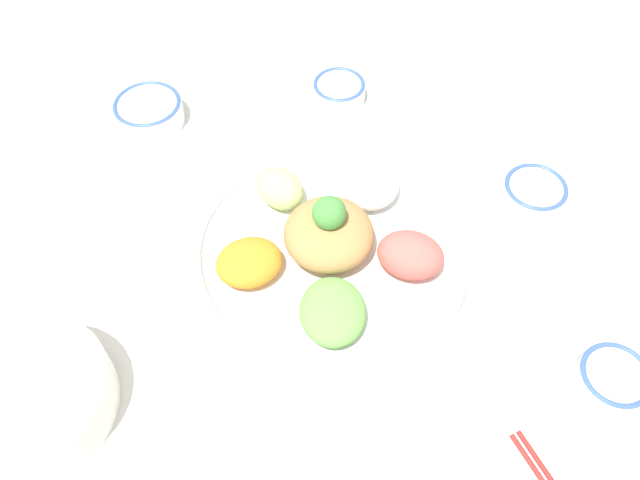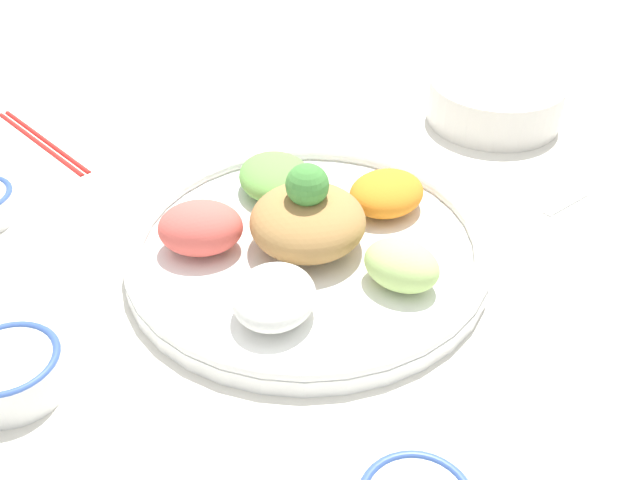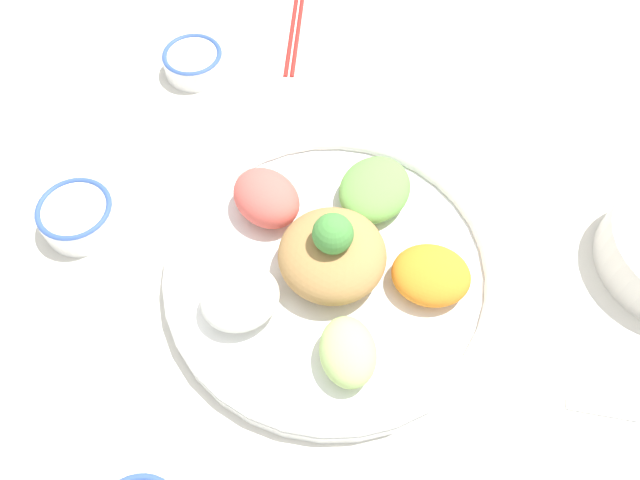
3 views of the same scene
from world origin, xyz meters
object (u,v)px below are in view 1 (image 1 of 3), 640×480
Objects in this scene: salad_platter at (330,246)px; rice_bowl_plain at (533,194)px; side_serving_bowl at (33,396)px; sauce_bowl_red at (149,111)px; sauce_bowl_dark at (339,90)px; rice_bowl_blue at (613,379)px; serving_spoon_main at (72,264)px.

rice_bowl_plain is at bearing -98.82° from salad_platter.
side_serving_bowl is (0.01, 0.76, 0.01)m from rice_bowl_plain.
sauce_bowl_red is 1.24× the size of sauce_bowl_dark.
side_serving_bowl reaches higher than rice_bowl_blue.
sauce_bowl_dark is at bearing 22.53° from serving_spoon_main.
salad_platter is 4.41× the size of sauce_bowl_dark.
side_serving_bowl reaches higher than serving_spoon_main.
rice_bowl_plain is 0.82× the size of serving_spoon_main.
side_serving_bowl is at bearing -106.22° from serving_spoon_main.
sauce_bowl_red is 0.83m from rice_bowl_blue.
sauce_bowl_red is at bearing 73.72° from sauce_bowl_dark.
salad_platter reaches higher than rice_bowl_plain.
serving_spoon_main is (0.20, 0.67, -0.02)m from rice_bowl_plain.
rice_bowl_blue reaches higher than serving_spoon_main.
side_serving_bowl is (-0.44, 0.28, 0.01)m from sauce_bowl_red.
sauce_bowl_red reaches higher than rice_bowl_blue.
side_serving_bowl is (-0.04, 0.43, 0.01)m from salad_platter.
side_serving_bowl is at bearing 147.41° from sauce_bowl_red.
sauce_bowl_red is at bearing 20.61° from salad_platter.
sauce_bowl_red is 0.52m from side_serving_bowl.
sauce_bowl_dark is 0.96× the size of rice_bowl_plain.
salad_platter reaches higher than serving_spoon_main.
serving_spoon_main is (-0.15, 0.52, -0.02)m from sauce_bowl_dark.
salad_platter is 3.48× the size of serving_spoon_main.
sauce_bowl_red is at bearing 57.41° from serving_spoon_main.
rice_bowl_plain is 0.70m from serving_spoon_main.
side_serving_bowl reaches higher than rice_bowl_plain.
rice_bowl_plain is at bearing -10.25° from serving_spoon_main.
rice_bowl_blue is at bearing -174.94° from sauce_bowl_dark.
salad_platter is at bearing 150.21° from sauce_bowl_dark.
sauce_bowl_dark reaches higher than serving_spoon_main.
rice_bowl_plain is (-0.45, -0.48, 0.00)m from sauce_bowl_red.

